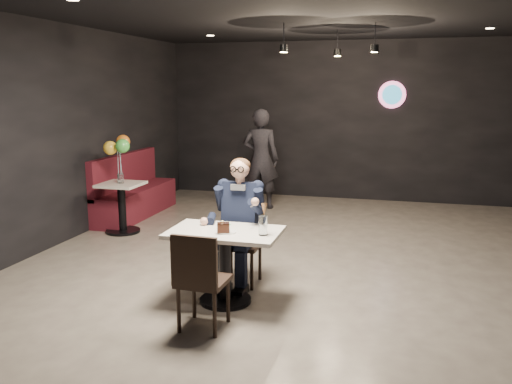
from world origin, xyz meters
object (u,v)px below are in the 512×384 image
(passerby, at_px, (261,159))
(main_table, at_px, (225,266))
(chair_near, at_px, (203,279))
(side_table, at_px, (122,208))
(seated_man, at_px, (241,220))
(sundae_glass, at_px, (263,225))
(booth_bench, at_px, (135,185))
(balloon_vase, at_px, (121,178))
(chair_far, at_px, (241,243))

(passerby, bearing_deg, main_table, 98.74)
(chair_near, height_order, side_table, chair_near)
(main_table, distance_m, chair_near, 0.62)
(seated_man, bearing_deg, sundae_glass, -56.51)
(booth_bench, relative_size, balloon_vase, 14.62)
(chair_near, height_order, seated_man, seated_man)
(chair_far, distance_m, balloon_vase, 2.84)
(seated_man, relative_size, booth_bench, 0.69)
(main_table, height_order, sundae_glass, sundae_glass)
(chair_far, distance_m, side_table, 2.82)
(sundae_glass, height_order, side_table, sundae_glass)
(seated_man, bearing_deg, side_table, 145.78)
(main_table, relative_size, booth_bench, 0.52)
(seated_man, relative_size, passerby, 0.81)
(chair_near, distance_m, balloon_vase, 3.62)
(seated_man, height_order, side_table, seated_man)
(chair_far, bearing_deg, main_table, -90.00)
(seated_man, xyz_separation_m, booth_bench, (-2.63, 2.58, -0.20))
(main_table, distance_m, booth_bench, 4.09)
(chair_near, distance_m, booth_bench, 4.58)
(chair_far, height_order, seated_man, seated_man)
(main_table, bearing_deg, chair_near, -90.00)
(booth_bench, xyz_separation_m, passerby, (1.86, 1.18, 0.36))
(chair_near, height_order, passerby, passerby)
(sundae_glass, bearing_deg, chair_far, 123.49)
(chair_near, xyz_separation_m, balloon_vase, (-2.33, 2.74, 0.36))
(main_table, relative_size, side_table, 1.51)
(main_table, height_order, balloon_vase, balloon_vase)
(side_table, relative_size, balloon_vase, 5.10)
(chair_near, bearing_deg, balloon_vase, 132.08)
(seated_man, height_order, balloon_vase, seated_man)
(seated_man, relative_size, balloon_vase, 10.04)
(chair_near, xyz_separation_m, booth_bench, (-2.63, 3.74, 0.06))
(seated_man, xyz_separation_m, side_table, (-2.33, 1.58, -0.35))
(sundae_glass, bearing_deg, side_table, 141.21)
(sundae_glass, height_order, balloon_vase, sundae_glass)
(passerby, bearing_deg, balloon_vase, 53.07)
(main_table, bearing_deg, booth_bench, 130.00)
(passerby, bearing_deg, side_table, 53.07)
(chair_near, relative_size, seated_man, 0.64)
(chair_far, height_order, balloon_vase, chair_far)
(side_table, bearing_deg, booth_bench, 106.70)
(chair_near, xyz_separation_m, sundae_glass, (0.41, 0.54, 0.38))
(side_table, height_order, passerby, passerby)
(balloon_vase, distance_m, passerby, 2.69)
(main_table, xyz_separation_m, sundae_glass, (0.41, -0.07, 0.47))
(seated_man, relative_size, sundae_glass, 7.67)
(side_table, height_order, balloon_vase, balloon_vase)
(main_table, xyz_separation_m, side_table, (-2.33, 2.13, -0.01))
(booth_bench, distance_m, side_table, 1.06)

